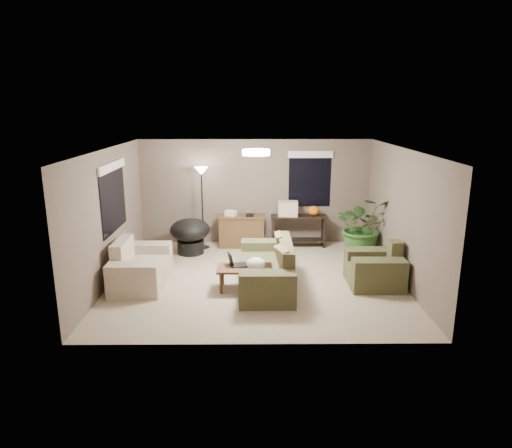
{
  "coord_description": "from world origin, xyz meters",
  "views": [
    {
      "loc": [
        -0.07,
        -8.29,
        3.25
      ],
      "look_at": [
        0.0,
        0.2,
        1.05
      ],
      "focal_mm": 32.0,
      "sensor_mm": 36.0,
      "label": 1
    }
  ],
  "objects_px": {
    "papasan_chair": "(190,233)",
    "houseplant": "(363,233)",
    "cat_scratching_post": "(380,271)",
    "loveseat": "(140,268)",
    "armchair": "(375,270)",
    "main_sofa": "(268,270)",
    "desk": "(242,231)",
    "console_table": "(298,228)",
    "floor_lamp": "(202,181)",
    "coffee_table": "(245,270)"
  },
  "relations": [
    {
      "from": "armchair",
      "to": "houseplant",
      "type": "distance_m",
      "value": 1.73
    },
    {
      "from": "armchair",
      "to": "desk",
      "type": "bearing_deg",
      "value": 135.92
    },
    {
      "from": "main_sofa",
      "to": "cat_scratching_post",
      "type": "xyz_separation_m",
      "value": [
        2.14,
        0.18,
        -0.08
      ]
    },
    {
      "from": "loveseat",
      "to": "papasan_chair",
      "type": "height_order",
      "value": "loveseat"
    },
    {
      "from": "console_table",
      "to": "papasan_chair",
      "type": "height_order",
      "value": "papasan_chair"
    },
    {
      "from": "armchair",
      "to": "console_table",
      "type": "relative_size",
      "value": 0.77
    },
    {
      "from": "cat_scratching_post",
      "to": "loveseat",
      "type": "bearing_deg",
      "value": -179.44
    },
    {
      "from": "loveseat",
      "to": "papasan_chair",
      "type": "bearing_deg",
      "value": 68.49
    },
    {
      "from": "loveseat",
      "to": "coffee_table",
      "type": "xyz_separation_m",
      "value": [
        1.98,
        -0.3,
        0.06
      ]
    },
    {
      "from": "armchair",
      "to": "papasan_chair",
      "type": "relative_size",
      "value": 0.87
    },
    {
      "from": "loveseat",
      "to": "coffee_table",
      "type": "relative_size",
      "value": 1.6
    },
    {
      "from": "armchair",
      "to": "houseplant",
      "type": "height_order",
      "value": "houseplant"
    },
    {
      "from": "loveseat",
      "to": "armchair",
      "type": "height_order",
      "value": "same"
    },
    {
      "from": "armchair",
      "to": "console_table",
      "type": "height_order",
      "value": "armchair"
    },
    {
      "from": "papasan_chair",
      "to": "cat_scratching_post",
      "type": "relative_size",
      "value": 2.29
    },
    {
      "from": "main_sofa",
      "to": "houseplant",
      "type": "relative_size",
      "value": 1.6
    },
    {
      "from": "papasan_chair",
      "to": "cat_scratching_post",
      "type": "xyz_separation_m",
      "value": [
        3.84,
        -1.77,
        -0.25
      ]
    },
    {
      "from": "armchair",
      "to": "floor_lamp",
      "type": "distance_m",
      "value": 4.37
    },
    {
      "from": "loveseat",
      "to": "papasan_chair",
      "type": "relative_size",
      "value": 1.4
    },
    {
      "from": "desk",
      "to": "floor_lamp",
      "type": "distance_m",
      "value": 1.52
    },
    {
      "from": "floor_lamp",
      "to": "houseplant",
      "type": "bearing_deg",
      "value": -10.24
    },
    {
      "from": "desk",
      "to": "cat_scratching_post",
      "type": "relative_size",
      "value": 2.2
    },
    {
      "from": "loveseat",
      "to": "cat_scratching_post",
      "type": "xyz_separation_m",
      "value": [
        4.55,
        0.04,
        -0.08
      ]
    },
    {
      "from": "armchair",
      "to": "floor_lamp",
      "type": "xyz_separation_m",
      "value": [
        -3.45,
        2.36,
        1.3
      ]
    },
    {
      "from": "console_table",
      "to": "coffee_table",
      "type": "bearing_deg",
      "value": -115.04
    },
    {
      "from": "cat_scratching_post",
      "to": "houseplant",
      "type": "bearing_deg",
      "value": 89.41
    },
    {
      "from": "main_sofa",
      "to": "floor_lamp",
      "type": "relative_size",
      "value": 1.15
    },
    {
      "from": "papasan_chair",
      "to": "houseplant",
      "type": "xyz_separation_m",
      "value": [
        3.85,
        -0.23,
        0.07
      ]
    },
    {
      "from": "floor_lamp",
      "to": "desk",
      "type": "bearing_deg",
      "value": 6.81
    },
    {
      "from": "floor_lamp",
      "to": "cat_scratching_post",
      "type": "height_order",
      "value": "floor_lamp"
    },
    {
      "from": "main_sofa",
      "to": "floor_lamp",
      "type": "distance_m",
      "value": 3.07
    },
    {
      "from": "loveseat",
      "to": "console_table",
      "type": "relative_size",
      "value": 1.23
    },
    {
      "from": "coffee_table",
      "to": "cat_scratching_post",
      "type": "distance_m",
      "value": 2.6
    },
    {
      "from": "floor_lamp",
      "to": "main_sofa",
      "type": "bearing_deg",
      "value": -58.48
    },
    {
      "from": "desk",
      "to": "houseplant",
      "type": "distance_m",
      "value": 2.81
    },
    {
      "from": "loveseat",
      "to": "floor_lamp",
      "type": "relative_size",
      "value": 0.84
    },
    {
      "from": "armchair",
      "to": "coffee_table",
      "type": "xyz_separation_m",
      "value": [
        -2.43,
        -0.18,
        0.06
      ]
    },
    {
      "from": "papasan_chair",
      "to": "main_sofa",
      "type": "bearing_deg",
      "value": -48.86
    },
    {
      "from": "desk",
      "to": "floor_lamp",
      "type": "relative_size",
      "value": 0.58
    },
    {
      "from": "console_table",
      "to": "cat_scratching_post",
      "type": "bearing_deg",
      "value": -59.62
    },
    {
      "from": "floor_lamp",
      "to": "papasan_chair",
      "type": "bearing_deg",
      "value": -120.14
    },
    {
      "from": "coffee_table",
      "to": "floor_lamp",
      "type": "relative_size",
      "value": 0.52
    },
    {
      "from": "main_sofa",
      "to": "console_table",
      "type": "relative_size",
      "value": 1.69
    },
    {
      "from": "floor_lamp",
      "to": "houseplant",
      "type": "height_order",
      "value": "floor_lamp"
    },
    {
      "from": "main_sofa",
      "to": "desk",
      "type": "bearing_deg",
      "value": 102.54
    },
    {
      "from": "papasan_chair",
      "to": "floor_lamp",
      "type": "xyz_separation_m",
      "value": [
        0.25,
        0.42,
        1.13
      ]
    },
    {
      "from": "armchair",
      "to": "coffee_table",
      "type": "bearing_deg",
      "value": -175.66
    },
    {
      "from": "desk",
      "to": "main_sofa",
      "type": "bearing_deg",
      "value": -77.46
    },
    {
      "from": "console_table",
      "to": "floor_lamp",
      "type": "bearing_deg",
      "value": -177.62
    },
    {
      "from": "papasan_chair",
      "to": "houseplant",
      "type": "bearing_deg",
      "value": -3.38
    }
  ]
}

